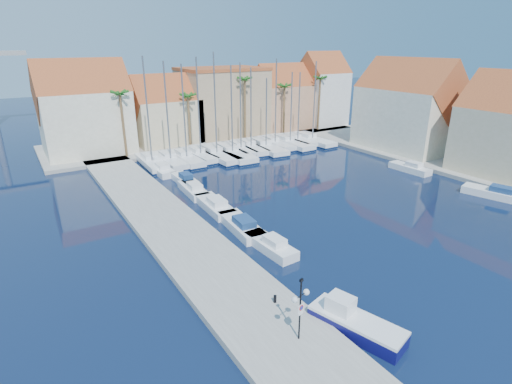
{
  "coord_description": "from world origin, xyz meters",
  "views": [
    {
      "loc": [
        -19.83,
        -15.52,
        15.91
      ],
      "look_at": [
        -1.56,
        13.69,
        3.0
      ],
      "focal_mm": 28.0,
      "sensor_mm": 36.0,
      "label": 1
    }
  ],
  "objects": [
    {
      "name": "sailboat_0",
      "position": [
        -4.14,
        36.6,
        0.63
      ],
      "size": [
        2.69,
        9.09,
        14.42
      ],
      "rotation": [
        0.0,
        0.0,
        -0.03
      ],
      "color": "white",
      "rests_on": "ground"
    },
    {
      "name": "sailboat_9",
      "position": [
        16.17,
        36.75,
        0.61
      ],
      "size": [
        2.7,
        9.4,
        13.7
      ],
      "rotation": [
        0.0,
        0.0,
        0.02
      ],
      "color": "white",
      "rests_on": "ground"
    },
    {
      "name": "palm_3",
      "position": [
        22.0,
        42.0,
        8.61
      ],
      "size": [
        2.6,
        2.6,
        9.65
      ],
      "color": "brown",
      "rests_on": "shore_north"
    },
    {
      "name": "building_1",
      "position": [
        2.0,
        47.0,
        5.3
      ],
      "size": [
        10.3,
        8.0,
        11.0
      ],
      "color": "#C6B68B",
      "rests_on": "shore_north"
    },
    {
      "name": "building_2",
      "position": [
        13.0,
        48.0,
        6.26
      ],
      "size": [
        14.2,
        10.2,
        11.5
      ],
      "color": "tan",
      "rests_on": "shore_north"
    },
    {
      "name": "palm_2",
      "position": [
        14.0,
        42.0,
        10.02
      ],
      "size": [
        2.6,
        2.6,
        11.15
      ],
      "color": "brown",
      "rests_on": "shore_north"
    },
    {
      "name": "quay_west",
      "position": [
        -9.0,
        13.5,
        0.25
      ],
      "size": [
        6.0,
        77.0,
        0.5
      ],
      "primitive_type": "cube",
      "color": "gray",
      "rests_on": "ground"
    },
    {
      "name": "fishing_boat",
      "position": [
        -4.89,
        -2.39,
        0.65
      ],
      "size": [
        3.36,
        5.9,
        1.96
      ],
      "rotation": [
        0.0,
        0.0,
        0.28
      ],
      "color": "#0E0D4F",
      "rests_on": "ground"
    },
    {
      "name": "shore_north",
      "position": [
        10.0,
        48.0,
        0.25
      ],
      "size": [
        54.0,
        16.0,
        0.5
      ],
      "primitive_type": "cube",
      "color": "gray",
      "rests_on": "ground"
    },
    {
      "name": "motorboat_east_1",
      "position": [
        24.0,
        16.24,
        0.51
      ],
      "size": [
        1.99,
        5.58,
        1.4
      ],
      "rotation": [
        0.0,
        0.0,
        0.04
      ],
      "color": "white",
      "rests_on": "ground"
    },
    {
      "name": "sailboat_3",
      "position": [
        3.01,
        36.59,
        0.64
      ],
      "size": [
        2.66,
        8.74,
        14.2
      ],
      "rotation": [
        0.0,
        0.0,
        0.04
      ],
      "color": "white",
      "rests_on": "ground"
    },
    {
      "name": "motorboat_west_1",
      "position": [
        -3.65,
        12.77,
        0.51
      ],
      "size": [
        2.53,
        6.48,
        1.4
      ],
      "rotation": [
        0.0,
        0.0,
        -0.08
      ],
      "color": "white",
      "rests_on": "ground"
    },
    {
      "name": "building_6",
      "position": [
        32.0,
        24.0,
        6.52
      ],
      "size": [
        9.0,
        14.3,
        13.5
      ],
      "color": "beige",
      "rests_on": "shore_east"
    },
    {
      "name": "sailboat_10",
      "position": [
        18.7,
        36.19,
        0.56
      ],
      "size": [
        3.07,
        10.87,
        11.72
      ],
      "rotation": [
        0.0,
        0.0,
        0.02
      ],
      "color": "white",
      "rests_on": "ground"
    },
    {
      "name": "palm_0",
      "position": [
        -6.0,
        42.0,
        9.08
      ],
      "size": [
        2.6,
        2.6,
        10.15
      ],
      "color": "brown",
      "rests_on": "shore_north"
    },
    {
      "name": "building_3",
      "position": [
        25.0,
        47.0,
        5.86
      ],
      "size": [
        10.3,
        8.0,
        12.0
      ],
      "color": "tan",
      "rests_on": "shore_north"
    },
    {
      "name": "lamp_post",
      "position": [
        -8.32,
        -1.61,
        3.04
      ],
      "size": [
        1.29,
        0.56,
        3.87
      ],
      "rotation": [
        0.0,
        0.0,
        0.22
      ],
      "color": "black",
      "rests_on": "quay_west"
    },
    {
      "name": "building_0",
      "position": [
        -10.0,
        47.0,
        6.52
      ],
      "size": [
        12.3,
        9.0,
        13.5
      ],
      "color": "beige",
      "rests_on": "shore_north"
    },
    {
      "name": "bollard",
      "position": [
        -7.57,
        1.82,
        0.75
      ],
      "size": [
        0.2,
        0.2,
        0.5
      ],
      "primitive_type": "cylinder",
      "color": "black",
      "rests_on": "quay_west"
    },
    {
      "name": "motorboat_west_5",
      "position": [
        -4.0,
        32.98,
        0.51
      ],
      "size": [
        1.98,
        5.94,
        1.4
      ],
      "rotation": [
        0.0,
        0.0,
        0.02
      ],
      "color": "white",
      "rests_on": "ground"
    },
    {
      "name": "shore_east",
      "position": [
        32.0,
        15.0,
        0.25
      ],
      "size": [
        12.0,
        60.0,
        0.5
      ],
      "primitive_type": "cube",
      "color": "gray",
      "rests_on": "ground"
    },
    {
      "name": "palm_4",
      "position": [
        30.0,
        42.0,
        9.55
      ],
      "size": [
        2.6,
        2.6,
        10.65
      ],
      "color": "brown",
      "rests_on": "shore_north"
    },
    {
      "name": "sailboat_1",
      "position": [
        -1.64,
        36.29,
        0.62
      ],
      "size": [
        2.38,
        8.96,
        13.78
      ],
      "rotation": [
        0.0,
        0.0,
        -0.0
      ],
      "color": "white",
      "rests_on": "ground"
    },
    {
      "name": "ground",
      "position": [
        0.0,
        0.0,
        0.0
      ],
      "size": [
        260.0,
        260.0,
        0.0
      ],
      "primitive_type": "plane",
      "color": "black",
      "rests_on": "ground"
    },
    {
      "name": "motorboat_west_4",
      "position": [
        -3.0,
        27.57,
        0.51
      ],
      "size": [
        1.75,
        5.3,
        1.4
      ],
      "rotation": [
        0.0,
        0.0,
        -0.01
      ],
      "color": "white",
      "rests_on": "ground"
    },
    {
      "name": "sailboat_5",
      "position": [
        7.55,
        35.4,
        0.57
      ],
      "size": [
        3.55,
        11.83,
        13.07
      ],
      "rotation": [
        0.0,
        0.0,
        -0.04
      ],
      "color": "white",
      "rests_on": "ground"
    },
    {
      "name": "palm_1",
      "position": [
        4.0,
        42.0,
        8.14
      ],
      "size": [
        2.6,
        2.6,
        9.15
      ],
      "color": "brown",
      "rests_on": "shore_north"
    },
    {
      "name": "sailboat_7",
      "position": [
        11.6,
        36.61,
        0.6
      ],
      "size": [
        3.18,
        9.57,
        12.59
      ],
      "rotation": [
        0.0,
        0.0,
        -0.07
      ],
      "color": "white",
      "rests_on": "ground"
    },
    {
      "name": "motorboat_west_0",
      "position": [
        -3.52,
        8.27,
        0.51
      ],
      "size": [
        2.04,
        5.45,
        1.4
      ],
      "rotation": [
        0.0,
        0.0,
        0.06
      ],
      "color": "white",
      "rests_on": "ground"
    },
    {
      "name": "sailboat_12",
      "position": [
        22.99,
        35.71,
        0.59
      ],
      "size": [
        3.02,
        10.43,
        13.21
      ],
      "rotation": [
        0.0,
        0.0,
        0.03
      ],
      "color": "white",
      "rests_on": "ground"
    },
    {
      "name": "sailboat_11",
      "position": [
        20.54,
        36.44,
        0.6
      ],
      "size": [
        2.47,
        8.55,
        11.63
      ],
      "rotation": [
        0.0,
        0.0,
        0.03
      ],
      "color": "white",
      "rests_on": "ground"
    },
    {
      "name": "sailboat_8",
      "position": [
        13.78,
        35.79,
        0.56
      ],
      "size": [
        3.8,
        11.12,
        11.07
      ],
      "rotation": [
        0.0,
        0.0,
        -0.09
      ],
      "color": "white",
      "rests_on": "ground"
    },
    {
      "name": "sailboat_4",
      "position": [
        5.2,
        35.96,
        0.59
      ],
      "size": [
        3.64,
        11.57,
        14.81
      ],
      "rotation": [
        0.0,
        0.0,
        0.06
      ],
      "color": "white",
      "rests_on": "ground"
    },
    {
      "name": "sailboat_2",
      "position": [
        0.62,
        36.0,
        0.62
      ],
      "size": [
        2.4,
        9.03,
        13.4
      ],
      "rotation": [
        0.0,
        0.0,
        -0.0
      ],
      "color": "white",
      "rests_on": "ground"
    },
    {
      "name": "building_4",
      "position": [
        34.0,
        46.0,
        6.97
      ],
      "size": [
        8.3,
        8.0,
        14.0
      ],
      "color": "silver",
      "rests_on": "shore_north"
    },
    {
      "name": "motorboat_west_6",
      "position": [
        -3.32,
        37.13,
        0.51
      ],
      "size": [
        2.15,
        6.64,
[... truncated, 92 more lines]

